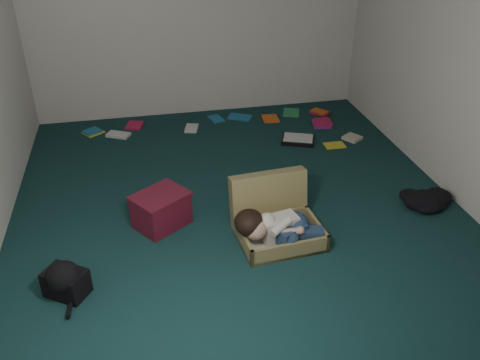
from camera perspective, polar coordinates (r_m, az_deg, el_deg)
name	(u,v)px	position (r m, az deg, el deg)	size (l,w,h in m)	color
floor	(237,205)	(4.67, -0.38, -2.79)	(4.50, 4.50, 0.00)	#113132
wall_back	(197,7)	(6.25, -4.83, 18.76)	(4.50, 4.50, 0.00)	white
wall_front	(345,234)	(2.16, 11.70, -5.97)	(4.50, 4.50, 0.00)	white
wall_right	(464,52)	(4.89, 23.83, 13.04)	(4.50, 4.50, 0.00)	white
suitcase	(275,219)	(4.23, 3.98, -4.38)	(0.71, 0.70, 0.49)	olive
person	(277,227)	(4.07, 4.21, -5.29)	(0.73, 0.34, 0.30)	silver
maroon_bin	(161,210)	(4.38, -8.85, -3.31)	(0.56, 0.54, 0.30)	#5B1223
backpack	(66,282)	(3.88, -18.96, -10.77)	(0.36, 0.29, 0.22)	black
clothing_pile	(426,199)	(4.93, 20.18, -2.00)	(0.42, 0.34, 0.13)	black
paper_tray	(298,140)	(5.84, 6.54, 4.54)	(0.44, 0.39, 0.05)	black
book_scatter	(241,125)	(6.19, 0.08, 6.17)	(3.14, 1.27, 0.02)	yellow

